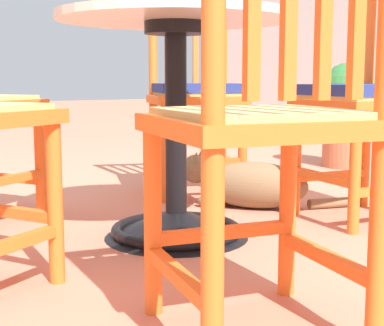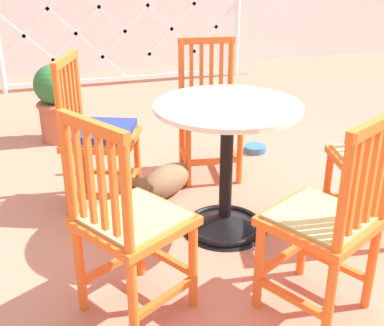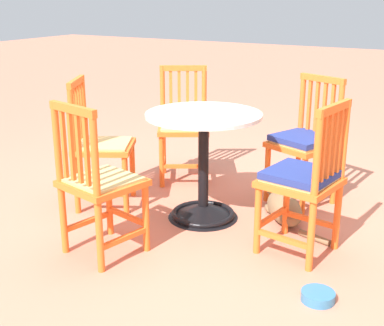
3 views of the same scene
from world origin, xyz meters
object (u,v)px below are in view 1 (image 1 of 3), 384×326
orange_chair_at_corner (265,125)px  terracotta_planter (347,112)px  orange_chair_near_fence (195,96)px  cafe_table (176,153)px  orange_chair_by_planter (368,100)px  tabby_cat (245,184)px

orange_chair_at_corner → terracotta_planter: bearing=128.0°
orange_chair_near_fence → cafe_table: bearing=-38.7°
orange_chair_at_corner → orange_chair_near_fence: bearing=150.8°
cafe_table → orange_chair_near_fence: 0.80m
terracotta_planter → cafe_table: bearing=-65.1°
orange_chair_at_corner → terracotta_planter: size_ratio=1.47×
cafe_table → orange_chair_at_corner: (0.75, -0.27, 0.15)m
orange_chair_at_corner → terracotta_planter: 2.51m
orange_chair_at_corner → orange_chair_by_planter: size_ratio=1.00×
tabby_cat → terracotta_planter: (-0.56, 1.23, 0.23)m
orange_chair_near_fence → terracotta_planter: bearing=98.5°
cafe_table → orange_chair_by_planter: orange_chair_by_planter is taller
orange_chair_at_corner → terracotta_planter: orange_chair_at_corner is taller
orange_chair_at_corner → orange_chair_by_planter: 1.17m
cafe_table → orange_chair_near_fence: size_ratio=0.83×
tabby_cat → terracotta_planter: terracotta_planter is taller
orange_chair_at_corner → orange_chair_near_fence: (-1.36, 0.76, 0.01)m
orange_chair_by_planter → tabby_cat: (-0.40, -0.25, -0.35)m
orange_chair_by_planter → tabby_cat: size_ratio=1.54×
orange_chair_by_planter → terracotta_planter: orange_chair_by_planter is taller
terracotta_planter → orange_chair_by_planter: bearing=-45.5°
cafe_table → tabby_cat: 0.57m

